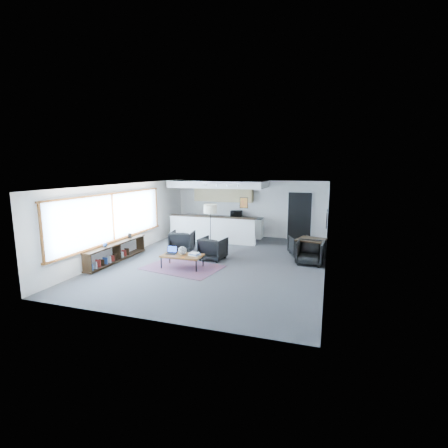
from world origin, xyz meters
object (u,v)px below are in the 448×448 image
(coffee_table, at_px, (182,256))
(laptop, at_px, (172,251))
(ceramic_pot, at_px, (183,251))
(armchair_left, at_px, (182,240))
(dining_chair_near, at_px, (310,253))
(floor_lamp, at_px, (210,210))
(dining_chair_far, at_px, (300,246))
(microwave, at_px, (236,213))
(dining_table, at_px, (311,241))
(armchair_right, at_px, (213,247))
(book_stack, at_px, (194,254))

(coffee_table, height_order, laptop, laptop)
(ceramic_pot, xyz_separation_m, armchair_left, (-0.88, 1.86, -0.12))
(laptop, distance_m, dining_chair_near, 4.56)
(floor_lamp, relative_size, dining_chair_far, 2.70)
(microwave, bearing_deg, dining_table, -45.80)
(armchair_right, bearing_deg, armchair_left, -16.96)
(dining_table, relative_size, dining_chair_far, 1.63)
(laptop, relative_size, microwave, 0.69)
(armchair_left, xyz_separation_m, microwave, (1.20, 3.25, 0.67))
(floor_lamp, xyz_separation_m, microwave, (0.28, 2.65, -0.44))
(book_stack, relative_size, dining_table, 0.34)
(dining_table, bearing_deg, armchair_left, -176.33)
(book_stack, xyz_separation_m, armchair_right, (0.19, 1.17, -0.04))
(laptop, xyz_separation_m, armchair_left, (-0.47, 1.80, -0.06))
(laptop, relative_size, dining_table, 0.33)
(book_stack, bearing_deg, coffee_table, -174.02)
(laptop, height_order, dining_chair_far, same)
(dining_chair_near, distance_m, dining_chair_far, 1.12)
(armchair_right, relative_size, microwave, 1.66)
(coffee_table, bearing_deg, laptop, 169.13)
(armchair_right, distance_m, dining_chair_near, 3.29)
(ceramic_pot, relative_size, floor_lamp, 0.15)
(laptop, distance_m, floor_lamp, 2.67)
(coffee_table, distance_m, armchair_left, 2.07)
(laptop, relative_size, ceramic_pot, 1.30)
(dining_table, bearing_deg, coffee_table, -150.55)
(armchair_right, xyz_separation_m, floor_lamp, (-0.56, 1.26, 1.12))
(coffee_table, distance_m, dining_table, 4.44)
(book_stack, height_order, dining_table, dining_table)
(coffee_table, relative_size, dining_chair_near, 1.77)
(coffee_table, height_order, dining_table, dining_table)
(floor_lamp, bearing_deg, book_stack, -81.51)
(ceramic_pot, bearing_deg, dining_chair_far, 38.15)
(dining_chair_near, bearing_deg, coffee_table, -151.83)
(coffee_table, height_order, ceramic_pot, ceramic_pot)
(ceramic_pot, height_order, dining_chair_far, ceramic_pot)
(dining_chair_far, bearing_deg, floor_lamp, -19.67)
(dining_chair_near, xyz_separation_m, dining_chair_far, (-0.41, 1.05, -0.04))
(laptop, xyz_separation_m, dining_chair_near, (4.26, 1.60, -0.12))
(dining_table, bearing_deg, book_stack, -148.26)
(ceramic_pot, distance_m, armchair_left, 2.06)
(coffee_table, xyz_separation_m, armchair_left, (-0.88, 1.87, 0.05))
(dining_table, bearing_deg, dining_chair_far, 126.66)
(ceramic_pot, distance_m, dining_table, 4.42)
(dining_table, bearing_deg, armchair_right, -163.55)
(coffee_table, height_order, book_stack, book_stack)
(armchair_left, xyz_separation_m, dining_table, (4.73, 0.30, 0.25))
(ceramic_pot, height_order, dining_chair_near, dining_chair_near)
(armchair_left, bearing_deg, microwave, -120.43)
(armchair_left, height_order, dining_chair_far, armchair_left)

